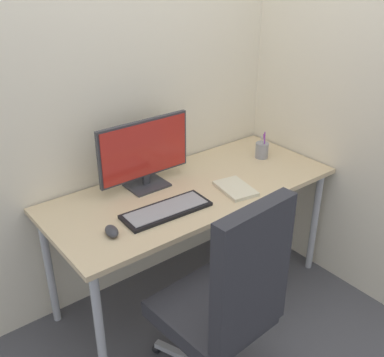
{
  "coord_description": "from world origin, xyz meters",
  "views": [
    {
      "loc": [
        -1.39,
        -1.78,
        1.94
      ],
      "look_at": [
        -0.06,
        -0.07,
        0.84
      ],
      "focal_mm": 43.13,
      "sensor_mm": 36.0,
      "label": 1
    }
  ],
  "objects_px": {
    "notebook": "(235,188)",
    "pen_holder": "(262,150)",
    "keyboard": "(166,210)",
    "monitor": "(145,152)",
    "mouse": "(112,231)",
    "office_chair": "(227,301)"
  },
  "relations": [
    {
      "from": "keyboard",
      "to": "notebook",
      "type": "height_order",
      "value": "same"
    },
    {
      "from": "keyboard",
      "to": "pen_holder",
      "type": "distance_m",
      "value": 0.88
    },
    {
      "from": "pen_holder",
      "to": "notebook",
      "type": "bearing_deg",
      "value": -152.89
    },
    {
      "from": "monitor",
      "to": "pen_holder",
      "type": "xyz_separation_m",
      "value": [
        0.78,
        -0.13,
        -0.15
      ]
    },
    {
      "from": "mouse",
      "to": "pen_holder",
      "type": "bearing_deg",
      "value": 19.49
    },
    {
      "from": "keyboard",
      "to": "pen_holder",
      "type": "bearing_deg",
      "value": 11.41
    },
    {
      "from": "office_chair",
      "to": "pen_holder",
      "type": "xyz_separation_m",
      "value": [
        0.92,
        0.71,
        0.22
      ]
    },
    {
      "from": "monitor",
      "to": "keyboard",
      "type": "height_order",
      "value": "monitor"
    },
    {
      "from": "monitor",
      "to": "notebook",
      "type": "xyz_separation_m",
      "value": [
        0.36,
        -0.35,
        -0.19
      ]
    },
    {
      "from": "monitor",
      "to": "notebook",
      "type": "relative_size",
      "value": 2.31
    },
    {
      "from": "pen_holder",
      "to": "notebook",
      "type": "xyz_separation_m",
      "value": [
        -0.43,
        -0.22,
        -0.04
      ]
    },
    {
      "from": "office_chair",
      "to": "notebook",
      "type": "distance_m",
      "value": 0.72
    },
    {
      "from": "keyboard",
      "to": "notebook",
      "type": "distance_m",
      "value": 0.43
    },
    {
      "from": "monitor",
      "to": "keyboard",
      "type": "xyz_separation_m",
      "value": [
        -0.08,
        -0.3,
        -0.19
      ]
    },
    {
      "from": "keyboard",
      "to": "mouse",
      "type": "bearing_deg",
      "value": -177.41
    },
    {
      "from": "keyboard",
      "to": "notebook",
      "type": "xyz_separation_m",
      "value": [
        0.43,
        -0.05,
        -0.0
      ]
    },
    {
      "from": "notebook",
      "to": "pen_holder",
      "type": "bearing_deg",
      "value": 37.43
    },
    {
      "from": "pen_holder",
      "to": "mouse",
      "type": "bearing_deg",
      "value": -170.94
    },
    {
      "from": "monitor",
      "to": "notebook",
      "type": "bearing_deg",
      "value": -44.43
    },
    {
      "from": "office_chair",
      "to": "monitor",
      "type": "xyz_separation_m",
      "value": [
        0.14,
        0.84,
        0.37
      ]
    },
    {
      "from": "keyboard",
      "to": "notebook",
      "type": "relative_size",
      "value": 1.96
    },
    {
      "from": "monitor",
      "to": "office_chair",
      "type": "bearing_deg",
      "value": -99.35
    }
  ]
}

